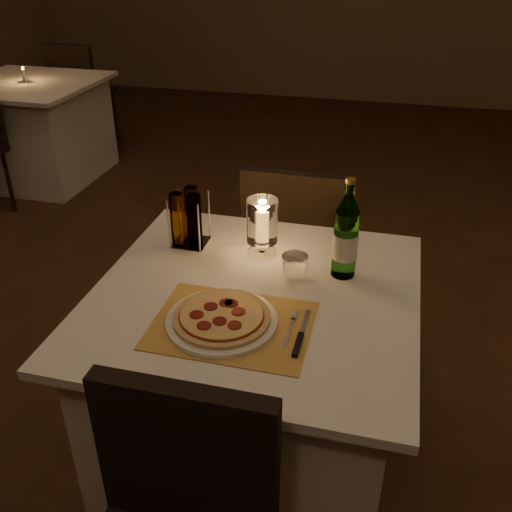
% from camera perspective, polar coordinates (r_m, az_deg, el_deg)
% --- Properties ---
extents(floor, '(8.00, 10.00, 0.02)m').
position_cam_1_polar(floor, '(2.40, 3.92, -16.19)').
color(floor, '#432615').
rests_on(floor, ground).
extents(main_table, '(1.00, 1.00, 0.74)m').
position_cam_1_polar(main_table, '(2.00, -0.14, -12.44)').
color(main_table, white).
rests_on(main_table, ground).
extents(chair_far, '(0.42, 0.42, 0.90)m').
position_cam_1_polar(chair_far, '(2.47, 3.96, 1.56)').
color(chair_far, black).
rests_on(chair_far, ground).
extents(placemat, '(0.45, 0.34, 0.00)m').
position_cam_1_polar(placemat, '(1.63, -2.42, -6.91)').
color(placemat, gold).
rests_on(placemat, main_table).
extents(plate, '(0.32, 0.32, 0.01)m').
position_cam_1_polar(plate, '(1.64, -3.44, -6.50)').
color(plate, white).
rests_on(plate, placemat).
extents(pizza, '(0.28, 0.28, 0.02)m').
position_cam_1_polar(pizza, '(1.63, -3.46, -6.04)').
color(pizza, '#D8B77F').
rests_on(pizza, plate).
extents(fork, '(0.02, 0.18, 0.00)m').
position_cam_1_polar(fork, '(1.63, 3.54, -6.96)').
color(fork, silver).
rests_on(fork, placemat).
extents(knife, '(0.02, 0.22, 0.01)m').
position_cam_1_polar(knife, '(1.57, 4.37, -8.34)').
color(knife, black).
rests_on(knife, placemat).
extents(tumbler, '(0.08, 0.08, 0.08)m').
position_cam_1_polar(tumbler, '(1.82, 3.89, -1.17)').
color(tumbler, white).
rests_on(tumbler, main_table).
extents(water_bottle, '(0.08, 0.08, 0.33)m').
position_cam_1_polar(water_bottle, '(1.82, 8.96, 1.81)').
color(water_bottle, '#68AC5D').
rests_on(water_bottle, main_table).
extents(hurricane_candle, '(0.11, 0.11, 0.20)m').
position_cam_1_polar(hurricane_candle, '(1.92, 0.62, 3.33)').
color(hurricane_candle, white).
rests_on(hurricane_candle, main_table).
extents(cruet_caddy, '(0.12, 0.12, 0.21)m').
position_cam_1_polar(cruet_caddy, '(2.00, -6.78, 3.57)').
color(cruet_caddy, white).
rests_on(cruet_caddy, main_table).
extents(neighbor_table_left, '(1.00, 1.00, 0.74)m').
position_cam_1_polar(neighbor_table_left, '(4.79, -21.22, 11.64)').
color(neighbor_table_left, white).
rests_on(neighbor_table_left, ground).
extents(neighbor_chair_lb, '(0.42, 0.42, 0.90)m').
position_cam_1_polar(neighbor_chair_lb, '(5.32, -17.31, 15.96)').
color(neighbor_chair_lb, black).
rests_on(neighbor_chair_lb, ground).
extents(neighbor_candle_left, '(0.03, 0.03, 0.11)m').
position_cam_1_polar(neighbor_candle_left, '(4.69, -22.17, 16.41)').
color(neighbor_candle_left, white).
rests_on(neighbor_candle_left, neighbor_table_left).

